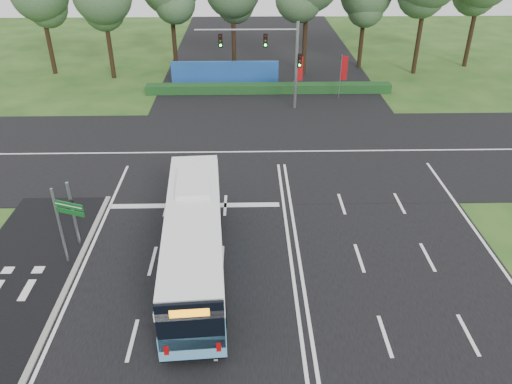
# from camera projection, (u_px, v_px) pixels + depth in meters

# --- Properties ---
(ground) EXTENTS (120.00, 120.00, 0.00)m
(ground) POSITION_uv_depth(u_px,v_px,m) (291.00, 260.00, 23.89)
(ground) COLOR #204517
(ground) RESTS_ON ground
(road_main) EXTENTS (20.00, 120.00, 0.04)m
(road_main) POSITION_uv_depth(u_px,v_px,m) (291.00, 259.00, 23.88)
(road_main) COLOR black
(road_main) RESTS_ON ground
(road_cross) EXTENTS (120.00, 14.00, 0.05)m
(road_cross) POSITION_uv_depth(u_px,v_px,m) (277.00, 152.00, 34.27)
(road_cross) COLOR black
(road_cross) RESTS_ON ground
(bike_path) EXTENTS (5.00, 18.00, 0.06)m
(bike_path) POSITION_uv_depth(u_px,v_px,m) (1.00, 307.00, 21.04)
(bike_path) COLOR black
(bike_path) RESTS_ON ground
(kerb_strip) EXTENTS (0.25, 18.00, 0.12)m
(kerb_strip) POSITION_uv_depth(u_px,v_px,m) (58.00, 305.00, 21.07)
(kerb_strip) COLOR gray
(kerb_strip) RESTS_ON ground
(city_bus) EXTENTS (3.24, 11.87, 3.37)m
(city_bus) POSITION_uv_depth(u_px,v_px,m) (194.00, 239.00, 22.45)
(city_bus) COLOR #559CC6
(city_bus) RESTS_ON ground
(pedestrian_signal) EXTENTS (0.31, 0.42, 3.51)m
(pedestrian_signal) POSITION_uv_depth(u_px,v_px,m) (73.00, 212.00, 24.02)
(pedestrian_signal) COLOR gray
(pedestrian_signal) RESTS_ON ground
(street_sign) EXTENTS (1.48, 0.62, 4.01)m
(street_sign) POSITION_uv_depth(u_px,v_px,m) (64.00, 219.00, 22.39)
(street_sign) COLOR gray
(street_sign) RESTS_ON ground
(banner_flag_mid) EXTENTS (0.56, 0.15, 3.83)m
(banner_flag_mid) POSITION_uv_depth(u_px,v_px,m) (299.00, 71.00, 42.21)
(banner_flag_mid) COLOR gray
(banner_flag_mid) RESTS_ON ground
(banner_flag_right) EXTENTS (0.54, 0.25, 3.83)m
(banner_flag_right) POSITION_uv_depth(u_px,v_px,m) (343.00, 70.00, 42.45)
(banner_flag_right) COLOR gray
(banner_flag_right) RESTS_ON ground
(traffic_light_gantry) EXTENTS (8.41, 0.28, 7.00)m
(traffic_light_gantry) POSITION_uv_depth(u_px,v_px,m) (274.00, 52.00, 39.32)
(traffic_light_gantry) COLOR gray
(traffic_light_gantry) RESTS_ON ground
(hedge) EXTENTS (22.00, 1.20, 0.80)m
(hedge) POSITION_uv_depth(u_px,v_px,m) (269.00, 88.00, 44.91)
(hedge) COLOR #133416
(hedge) RESTS_ON ground
(blue_hoarding) EXTENTS (10.00, 0.30, 2.20)m
(blue_hoarding) POSITION_uv_depth(u_px,v_px,m) (225.00, 73.00, 46.65)
(blue_hoarding) COLOR #1C4999
(blue_hoarding) RESTS_ON ground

